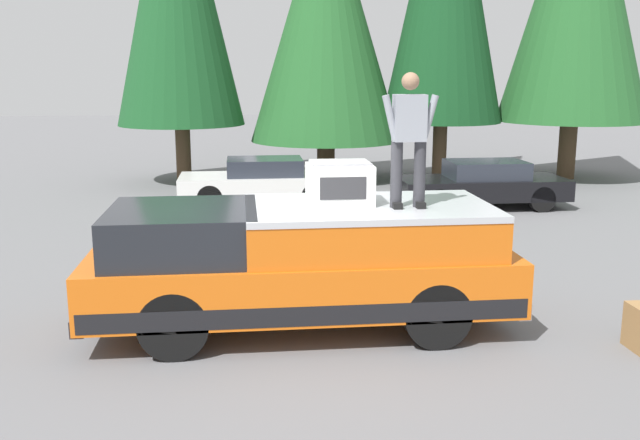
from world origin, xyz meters
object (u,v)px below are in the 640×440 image
Objects in this scene: parked_car_black at (482,184)px; parked_car_white at (262,181)px; pickup_truck at (302,264)px; person_on_truck_bed at (409,136)px; compressor_unit at (340,183)px.

parked_car_black is 5.53m from parked_car_white.
parked_car_black and parked_car_white have the same top height.
pickup_truck is at bearing -178.29° from parked_car_white.
person_on_truck_bed reaches higher than parked_car_black.
person_on_truck_bed reaches higher than compressor_unit.
compressor_unit is at bearing -81.10° from pickup_truck.
compressor_unit is at bearing 149.00° from parked_car_black.
parked_car_black is (7.74, -4.65, -1.35)m from compressor_unit.
compressor_unit is 9.13m from parked_car_black.
pickup_truck is 3.28× the size of person_on_truck_bed.
pickup_truck is 6.60× the size of compressor_unit.
parked_car_white is (1.09, 5.42, 0.00)m from parked_car_black.
person_on_truck_bed reaches higher than parked_car_white.
person_on_truck_bed is 9.12m from parked_car_black.
compressor_unit reaches higher than parked_car_black.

